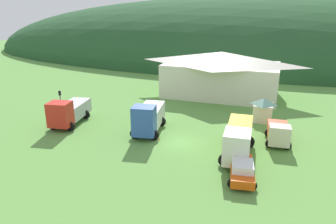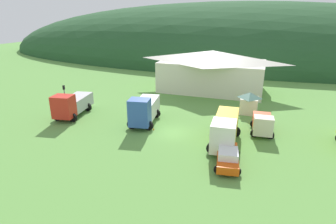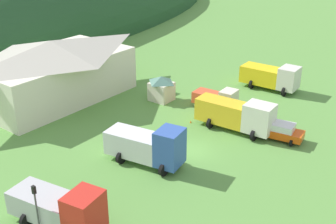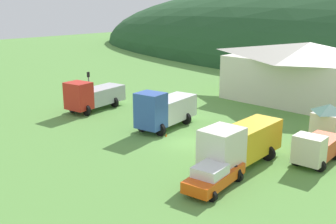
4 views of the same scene
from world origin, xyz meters
name	(u,v)px [view 1 (image 1 of 4)]	position (x,y,z in m)	size (l,w,h in m)	color
ground_plane	(179,142)	(0.00, 0.00, 0.00)	(200.00, 200.00, 0.00)	#5B9342
forested_hill_backdrop	(244,58)	(0.00, 60.25, 0.00)	(157.71, 60.00, 31.92)	#234C28
depot_building	(221,73)	(0.67, 19.54, 3.51)	(18.33, 10.56, 6.81)	silver
play_shed_cream	(263,109)	(7.64, 9.45, 1.48)	(2.41, 2.57, 2.88)	beige
crane_truck_red	(69,111)	(-13.91, 0.76, 1.60)	(3.84, 7.13, 3.29)	red
box_truck_blue	(148,117)	(-4.05, 1.53, 1.77)	(3.76, 7.08, 3.63)	#3356AD
heavy_rig_striped	(238,139)	(6.03, -1.24, 1.76)	(3.26, 7.87, 3.31)	silver
light_truck_cream	(278,132)	(9.52, 3.14, 1.17)	(2.68, 4.89, 2.36)	beige
service_pickup_orange	(242,169)	(6.88, -5.18, 0.83)	(2.71, 5.13, 1.66)	#E3500F
traffic_light_west	(61,103)	(-15.34, 1.36, 2.37)	(0.20, 0.32, 3.83)	#4C4C51
traffic_cone_near_pickup	(231,136)	(4.74, 3.33, 0.00)	(0.36, 0.36, 0.60)	orange
traffic_cone_mid_row	(159,140)	(-2.22, -0.08, 0.00)	(0.36, 0.36, 0.60)	orange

